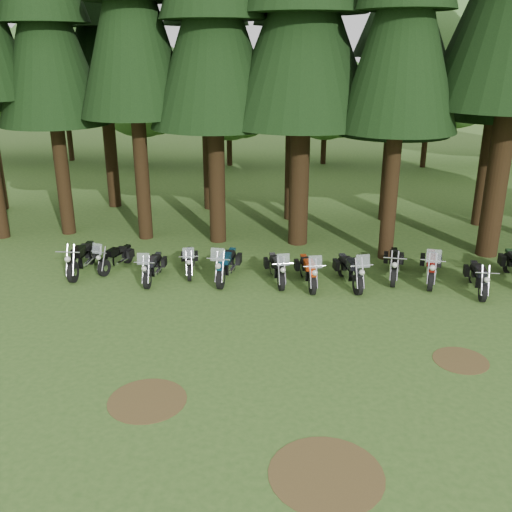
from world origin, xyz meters
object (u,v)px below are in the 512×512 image
object	(u,v)px
motorcycle_3	(189,262)
motorcycle_6	(308,272)
motorcycle_2	(153,268)
motorcycle_8	(394,265)
motorcycle_4	(227,265)
motorcycle_7	(350,271)
motorcycle_9	(431,267)
motorcycle_1	(116,258)
motorcycle_5	(277,269)
motorcycle_0	(82,259)
motorcycle_10	(478,279)

from	to	relation	value
motorcycle_3	motorcycle_6	distance (m)	4.22
motorcycle_2	motorcycle_6	size ratio (longest dim) A/B	0.94
motorcycle_3	motorcycle_8	bearing A→B (deg)	-8.99
motorcycle_4	motorcycle_7	xyz separation A→B (m)	(4.18, -0.10, -0.02)
motorcycle_2	motorcycle_9	xyz separation A→B (m)	(9.43, 0.83, 0.06)
motorcycle_7	motorcycle_8	bearing A→B (deg)	12.45
motorcycle_1	motorcycle_7	size ratio (longest dim) A/B	0.86
motorcycle_4	motorcycle_7	world-z (taller)	motorcycle_4
motorcycle_7	motorcycle_8	xyz separation A→B (m)	(1.54, 0.82, -0.02)
motorcycle_2	motorcycle_4	world-z (taller)	motorcycle_4
motorcycle_1	motorcycle_3	xyz separation A→B (m)	(2.71, -0.11, 0.00)
motorcycle_5	motorcycle_7	distance (m)	2.46
motorcycle_3	motorcycle_6	xyz separation A→B (m)	(4.17, -0.66, 0.05)
motorcycle_6	motorcycle_7	size ratio (longest dim) A/B	0.98
motorcycle_1	motorcycle_4	size ratio (longest dim) A/B	0.83
motorcycle_0	motorcycle_1	bearing A→B (deg)	19.55
motorcycle_5	motorcycle_7	world-z (taller)	motorcycle_7
motorcycle_3	motorcycle_9	bearing A→B (deg)	-10.79
motorcycle_2	motorcycle_5	size ratio (longest dim) A/B	0.98
motorcycle_0	motorcycle_6	world-z (taller)	motorcycle_6
motorcycle_1	motorcycle_2	bearing A→B (deg)	-11.47
motorcycle_4	motorcycle_5	bearing A→B (deg)	3.54
motorcycle_3	motorcycle_0	bearing A→B (deg)	173.39
motorcycle_0	motorcycle_10	world-z (taller)	motorcycle_0
motorcycle_0	motorcycle_1	size ratio (longest dim) A/B	1.23
motorcycle_2	motorcycle_5	distance (m)	4.23
motorcycle_7	motorcycle_1	bearing A→B (deg)	160.00
motorcycle_10	motorcycle_7	bearing A→B (deg)	-178.66
motorcycle_4	motorcycle_6	world-z (taller)	motorcycle_4
motorcycle_3	motorcycle_9	world-z (taller)	motorcycle_9
motorcycle_1	motorcycle_4	world-z (taller)	motorcycle_4
motorcycle_9	motorcycle_2	bearing A→B (deg)	-164.75
motorcycle_6	motorcycle_10	bearing A→B (deg)	-11.89
motorcycle_2	motorcycle_10	bearing A→B (deg)	0.11
motorcycle_1	motorcycle_4	distance (m)	4.13
motorcycle_2	motorcycle_10	xyz separation A→B (m)	(10.80, 0.09, 0.01)
motorcycle_1	motorcycle_2	xyz separation A→B (m)	(1.60, -0.87, 0.02)
motorcycle_2	motorcycle_7	size ratio (longest dim) A/B	0.91
motorcycle_3	motorcycle_8	size ratio (longest dim) A/B	0.89
motorcycle_5	motorcycle_8	world-z (taller)	motorcycle_5
motorcycle_9	motorcycle_8	bearing A→B (deg)	-179.74
motorcycle_6	motorcycle_10	xyz separation A→B (m)	(5.52, -0.01, -0.02)
motorcycle_5	motorcycle_8	bearing A→B (deg)	-3.87
motorcycle_6	motorcycle_8	xyz separation A→B (m)	(2.93, 0.94, -0.00)
motorcycle_5	motorcycle_10	bearing A→B (deg)	-16.31
motorcycle_3	motorcycle_8	xyz separation A→B (m)	(7.10, 0.28, 0.05)
motorcycle_6	motorcycle_10	world-z (taller)	motorcycle_6
motorcycle_3	motorcycle_4	distance (m)	1.45
motorcycle_1	motorcycle_5	size ratio (longest dim) A/B	0.92
motorcycle_1	motorcycle_5	world-z (taller)	motorcycle_5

